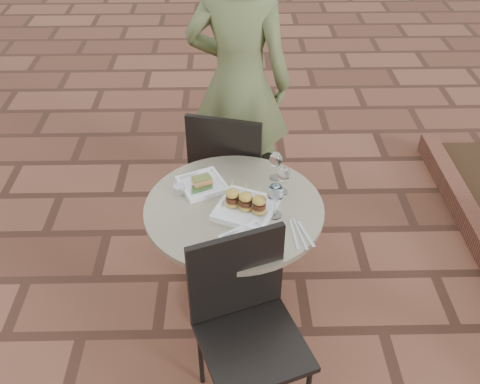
{
  "coord_description": "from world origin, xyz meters",
  "views": [
    {
      "loc": [
        0.0,
        -1.84,
        2.43
      ],
      "look_at": [
        0.04,
        0.21,
        0.82
      ],
      "focal_mm": 40.0,
      "sensor_mm": 36.0,
      "label": 1
    }
  ],
  "objects_px": {
    "plate_sliders": "(246,205)",
    "chair_near": "(245,315)",
    "diner": "(239,83)",
    "cafe_table": "(234,242)",
    "chair_far": "(229,165)",
    "plate_salmon": "(202,184)",
    "plate_tuna": "(251,243)"
  },
  "relations": [
    {
      "from": "cafe_table",
      "to": "plate_tuna",
      "type": "relative_size",
      "value": 2.96
    },
    {
      "from": "plate_salmon",
      "to": "plate_tuna",
      "type": "distance_m",
      "value": 0.5
    },
    {
      "from": "diner",
      "to": "chair_near",
      "type": "bearing_deg",
      "value": 102.28
    },
    {
      "from": "cafe_table",
      "to": "chair_far",
      "type": "height_order",
      "value": "chair_far"
    },
    {
      "from": "plate_sliders",
      "to": "chair_far",
      "type": "bearing_deg",
      "value": 97.15
    },
    {
      "from": "cafe_table",
      "to": "plate_salmon",
      "type": "distance_m",
      "value": 0.35
    },
    {
      "from": "chair_near",
      "to": "plate_salmon",
      "type": "bearing_deg",
      "value": 86.25
    },
    {
      "from": "cafe_table",
      "to": "diner",
      "type": "bearing_deg",
      "value": 87.44
    },
    {
      "from": "chair_far",
      "to": "plate_salmon",
      "type": "bearing_deg",
      "value": 87.71
    },
    {
      "from": "cafe_table",
      "to": "chair_near",
      "type": "relative_size",
      "value": 0.97
    },
    {
      "from": "chair_near",
      "to": "diner",
      "type": "height_order",
      "value": "diner"
    },
    {
      "from": "chair_far",
      "to": "plate_tuna",
      "type": "bearing_deg",
      "value": 111.0
    },
    {
      "from": "chair_far",
      "to": "chair_near",
      "type": "bearing_deg",
      "value": 108.04
    },
    {
      "from": "chair_far",
      "to": "plate_salmon",
      "type": "distance_m",
      "value": 0.51
    },
    {
      "from": "cafe_table",
      "to": "plate_salmon",
      "type": "xyz_separation_m",
      "value": [
        -0.16,
        0.17,
        0.26
      ]
    },
    {
      "from": "plate_tuna",
      "to": "chair_far",
      "type": "bearing_deg",
      "value": 96.24
    },
    {
      "from": "plate_sliders",
      "to": "chair_near",
      "type": "bearing_deg",
      "value": -91.91
    },
    {
      "from": "chair_near",
      "to": "plate_salmon",
      "type": "height_order",
      "value": "chair_near"
    },
    {
      "from": "diner",
      "to": "plate_sliders",
      "type": "xyz_separation_m",
      "value": [
        0.01,
        -1.03,
        -0.14
      ]
    },
    {
      "from": "cafe_table",
      "to": "plate_salmon",
      "type": "height_order",
      "value": "plate_salmon"
    },
    {
      "from": "plate_sliders",
      "to": "plate_tuna",
      "type": "xyz_separation_m",
      "value": [
        0.02,
        -0.24,
        -0.02
      ]
    },
    {
      "from": "chair_near",
      "to": "diner",
      "type": "bearing_deg",
      "value": 69.83
    },
    {
      "from": "chair_far",
      "to": "plate_sliders",
      "type": "relative_size",
      "value": 2.61
    },
    {
      "from": "plate_salmon",
      "to": "plate_tuna",
      "type": "xyz_separation_m",
      "value": [
        0.24,
        -0.45,
        -0.0
      ]
    },
    {
      "from": "cafe_table",
      "to": "diner",
      "type": "distance_m",
      "value": 1.08
    },
    {
      "from": "plate_salmon",
      "to": "cafe_table",
      "type": "bearing_deg",
      "value": -45.3
    },
    {
      "from": "cafe_table",
      "to": "plate_sliders",
      "type": "xyz_separation_m",
      "value": [
        0.06,
        -0.04,
        0.28
      ]
    },
    {
      "from": "plate_sliders",
      "to": "diner",
      "type": "bearing_deg",
      "value": 90.71
    },
    {
      "from": "diner",
      "to": "plate_sliders",
      "type": "height_order",
      "value": "diner"
    },
    {
      "from": "chair_near",
      "to": "plate_sliders",
      "type": "height_order",
      "value": "chair_near"
    },
    {
      "from": "chair_far",
      "to": "plate_sliders",
      "type": "xyz_separation_m",
      "value": [
        0.08,
        -0.66,
        0.22
      ]
    },
    {
      "from": "plate_sliders",
      "to": "plate_tuna",
      "type": "distance_m",
      "value": 0.24
    }
  ]
}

